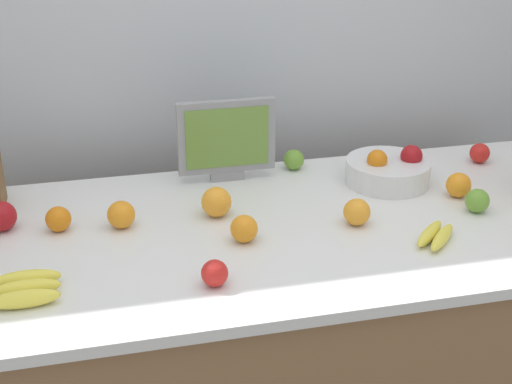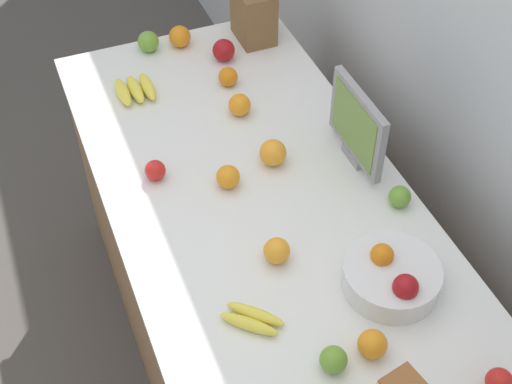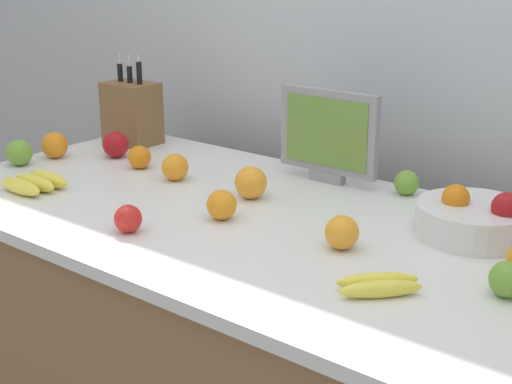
{
  "view_description": "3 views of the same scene",
  "coord_description": "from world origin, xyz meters",
  "px_view_note": "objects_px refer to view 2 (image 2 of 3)",
  "views": [
    {
      "loc": [
        -0.48,
        -1.69,
        1.81
      ],
      "look_at": [
        -0.08,
        -0.02,
        1.03
      ],
      "focal_mm": 50.0,
      "sensor_mm": 36.0,
      "label": 1
    },
    {
      "loc": [
        1.34,
        -0.56,
        2.46
      ],
      "look_at": [
        0.01,
        -0.03,
        1.0
      ],
      "focal_mm": 50.0,
      "sensor_mm": 36.0,
      "label": 2
    },
    {
      "loc": [
        0.94,
        -1.29,
        1.52
      ],
      "look_at": [
        -0.04,
        -0.05,
        0.99
      ],
      "focal_mm": 50.0,
      "sensor_mm": 36.0,
      "label": 3
    }
  ],
  "objects_px": {
    "apple_by_knife_block": "(400,197)",
    "orange_front_right": "(372,344)",
    "banana_bunch_left": "(135,89)",
    "apple_rightmost": "(333,360)",
    "apple_middle": "(155,170)",
    "banana_bunch_right": "(252,319)",
    "orange_mid_left": "(228,177)",
    "apple_near_bananas": "(148,42)",
    "fruit_bowl": "(392,276)",
    "orange_front_center": "(277,251)",
    "orange_mid_right": "(273,153)",
    "orange_back_center": "(240,105)",
    "knife_block": "(254,14)",
    "apple_rear": "(224,50)",
    "apple_front": "(499,382)",
    "orange_near_bowl": "(228,77)",
    "orange_by_cereal": "(180,37)",
    "small_monitor": "(357,126)"
  },
  "relations": [
    {
      "from": "apple_by_knife_block",
      "to": "orange_front_right",
      "type": "bearing_deg",
      "value": -37.16
    },
    {
      "from": "banana_bunch_left",
      "to": "apple_rightmost",
      "type": "relative_size",
      "value": 2.32
    },
    {
      "from": "apple_middle",
      "to": "banana_bunch_right",
      "type": "bearing_deg",
      "value": 7.55
    },
    {
      "from": "orange_mid_left",
      "to": "apple_near_bananas",
      "type": "bearing_deg",
      "value": -177.96
    },
    {
      "from": "fruit_bowl",
      "to": "orange_front_center",
      "type": "xyz_separation_m",
      "value": [
        -0.2,
        -0.25,
        -0.0
      ]
    },
    {
      "from": "orange_mid_right",
      "to": "orange_back_center",
      "type": "distance_m",
      "value": 0.27
    },
    {
      "from": "apple_near_bananas",
      "to": "orange_back_center",
      "type": "bearing_deg",
      "value": 21.15
    },
    {
      "from": "knife_block",
      "to": "apple_rear",
      "type": "bearing_deg",
      "value": -59.44
    },
    {
      "from": "apple_front",
      "to": "orange_front_center",
      "type": "xyz_separation_m",
      "value": [
        -0.56,
        -0.33,
        0.0
      ]
    },
    {
      "from": "banana_bunch_right",
      "to": "apple_middle",
      "type": "relative_size",
      "value": 2.55
    },
    {
      "from": "orange_mid_right",
      "to": "orange_front_right",
      "type": "xyz_separation_m",
      "value": [
        0.73,
        -0.04,
        -0.01
      ]
    },
    {
      "from": "knife_block",
      "to": "orange_near_bowl",
      "type": "xyz_separation_m",
      "value": [
        0.24,
        -0.19,
        -0.07
      ]
    },
    {
      "from": "fruit_bowl",
      "to": "apple_rightmost",
      "type": "relative_size",
      "value": 3.79
    },
    {
      "from": "apple_near_bananas",
      "to": "orange_mid_right",
      "type": "height_order",
      "value": "orange_mid_right"
    },
    {
      "from": "orange_by_cereal",
      "to": "orange_mid_right",
      "type": "bearing_deg",
      "value": 5.87
    },
    {
      "from": "small_monitor",
      "to": "orange_back_center",
      "type": "bearing_deg",
      "value": -143.75
    },
    {
      "from": "orange_front_right",
      "to": "orange_front_center",
      "type": "bearing_deg",
      "value": -164.09
    },
    {
      "from": "apple_by_knife_block",
      "to": "knife_block",
      "type": "bearing_deg",
      "value": -175.68
    },
    {
      "from": "apple_rear",
      "to": "apple_near_bananas",
      "type": "relative_size",
      "value": 1.04
    },
    {
      "from": "orange_back_center",
      "to": "knife_block",
      "type": "bearing_deg",
      "value": 152.34
    },
    {
      "from": "banana_bunch_left",
      "to": "apple_by_knife_block",
      "type": "xyz_separation_m",
      "value": [
        0.81,
        0.59,
        0.01
      ]
    },
    {
      "from": "apple_near_bananas",
      "to": "orange_near_bowl",
      "type": "height_order",
      "value": "apple_near_bananas"
    },
    {
      "from": "orange_near_bowl",
      "to": "orange_mid_left",
      "type": "xyz_separation_m",
      "value": [
        0.48,
        -0.18,
        0.0
      ]
    },
    {
      "from": "orange_front_center",
      "to": "orange_back_center",
      "type": "bearing_deg",
      "value": 168.2
    },
    {
      "from": "orange_front_center",
      "to": "orange_front_right",
      "type": "relative_size",
      "value": 1.01
    },
    {
      "from": "small_monitor",
      "to": "apple_near_bananas",
      "type": "xyz_separation_m",
      "value": [
        -0.82,
        -0.44,
        -0.1
      ]
    },
    {
      "from": "small_monitor",
      "to": "orange_mid_left",
      "type": "distance_m",
      "value": 0.42
    },
    {
      "from": "apple_near_bananas",
      "to": "fruit_bowl",
      "type": "bearing_deg",
      "value": 12.93
    },
    {
      "from": "orange_back_center",
      "to": "orange_near_bowl",
      "type": "bearing_deg",
      "value": 173.38
    },
    {
      "from": "banana_bunch_left",
      "to": "orange_front_right",
      "type": "xyz_separation_m",
      "value": [
        1.23,
        0.27,
        0.02
      ]
    },
    {
      "from": "orange_by_cereal",
      "to": "fruit_bowl",
      "type": "bearing_deg",
      "value": 7.96
    },
    {
      "from": "orange_back_center",
      "to": "banana_bunch_left",
      "type": "bearing_deg",
      "value": -128.22
    },
    {
      "from": "knife_block",
      "to": "orange_mid_left",
      "type": "bearing_deg",
      "value": -27.29
    },
    {
      "from": "apple_rightmost",
      "to": "orange_front_right",
      "type": "distance_m",
      "value": 0.11
    },
    {
      "from": "small_monitor",
      "to": "apple_middle",
      "type": "xyz_separation_m",
      "value": [
        -0.15,
        -0.61,
        -0.11
      ]
    },
    {
      "from": "apple_by_knife_block",
      "to": "apple_rightmost",
      "type": "xyz_separation_m",
      "value": [
        0.42,
        -0.42,
        0.0
      ]
    },
    {
      "from": "apple_by_knife_block",
      "to": "orange_front_center",
      "type": "relative_size",
      "value": 0.89
    },
    {
      "from": "apple_by_knife_block",
      "to": "apple_near_bananas",
      "type": "xyz_separation_m",
      "value": [
        -1.05,
        -0.47,
        0.01
      ]
    },
    {
      "from": "fruit_bowl",
      "to": "banana_bunch_right",
      "type": "distance_m",
      "value": 0.39
    },
    {
      "from": "apple_middle",
      "to": "orange_front_right",
      "type": "distance_m",
      "value": 0.86
    },
    {
      "from": "fruit_bowl",
      "to": "orange_front_center",
      "type": "distance_m",
      "value": 0.32
    },
    {
      "from": "small_monitor",
      "to": "apple_rightmost",
      "type": "bearing_deg",
      "value": -30.93
    },
    {
      "from": "banana_bunch_right",
      "to": "orange_front_right",
      "type": "relative_size",
      "value": 2.22
    },
    {
      "from": "orange_front_center",
      "to": "orange_front_right",
      "type": "distance_m",
      "value": 0.37
    },
    {
      "from": "apple_front",
      "to": "knife_block",
      "type": "bearing_deg",
      "value": 179.56
    },
    {
      "from": "apple_by_knife_block",
      "to": "orange_by_cereal",
      "type": "xyz_separation_m",
      "value": [
        -1.04,
        -0.35,
        0.01
      ]
    },
    {
      "from": "apple_rear",
      "to": "orange_back_center",
      "type": "xyz_separation_m",
      "value": [
        0.32,
        -0.06,
        -0.0
      ]
    },
    {
      "from": "orange_front_center",
      "to": "apple_middle",
      "type": "bearing_deg",
      "value": -153.25
    },
    {
      "from": "small_monitor",
      "to": "orange_mid_left",
      "type": "relative_size",
      "value": 4.14
    },
    {
      "from": "banana_bunch_left",
      "to": "apple_front",
      "type": "distance_m",
      "value": 1.52
    }
  ]
}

